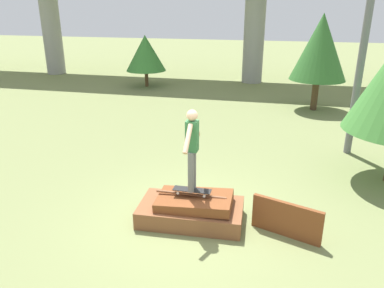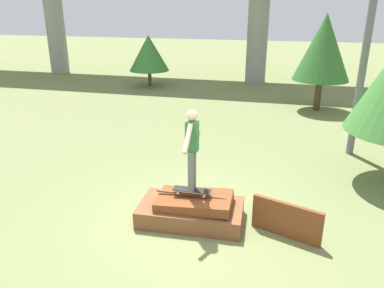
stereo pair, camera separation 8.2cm
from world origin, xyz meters
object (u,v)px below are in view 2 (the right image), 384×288
skater (192,145)px  tree_behind_left (324,48)px  utility_pole (371,18)px  tree_mid_back (149,53)px  skateboard (192,190)px

skater → tree_behind_left: tree_behind_left is taller
utility_pole → tree_mid_back: utility_pole is taller
tree_behind_left → utility_pole: bearing=-82.2°
skater → tree_behind_left: bearing=72.6°
skater → utility_pole: bearing=52.2°
skateboard → utility_pole: 6.60m
skater → tree_mid_back: size_ratio=0.61×
tree_behind_left → tree_mid_back: 8.75m
skateboard → tree_mid_back: tree_mid_back is taller
skateboard → tree_behind_left: bearing=72.6°
skateboard → tree_mid_back: 13.32m
tree_mid_back → skateboard: bearing=-66.4°
skater → tree_behind_left: (2.94, 9.36, 0.88)m
skater → utility_pole: utility_pole is taller
skater → utility_pole: (3.59, 4.63, 2.12)m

